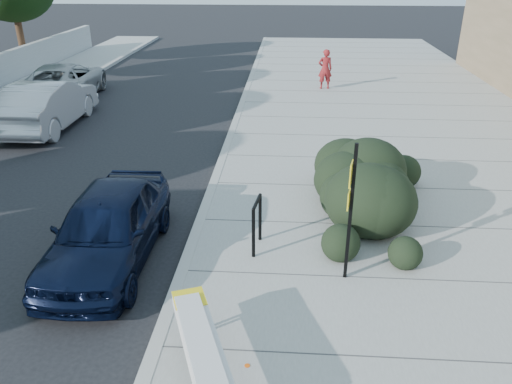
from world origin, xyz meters
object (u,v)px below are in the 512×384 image
bench (202,346)px  sign_post (350,205)px  sedan_navy (108,227)px  suv_silver (63,81)px  wagon_silver (47,104)px  bike_rack (257,220)px  pedestrian (325,69)px

bench → sign_post: bearing=28.7°
sign_post → bench: bearing=-117.8°
sedan_navy → suv_silver: suv_silver is taller
wagon_silver → bike_rack: bearing=134.2°
bench → sign_post: (2.16, 2.54, 0.91)m
bike_rack → sign_post: sign_post is taller
sedan_navy → sign_post: bearing=-6.7°
bike_rack → suv_silver: bearing=135.0°
bike_rack → suv_silver: size_ratio=0.19×
pedestrian → sedan_navy: bearing=62.7°
sedan_navy → wagon_silver: size_ratio=0.85×
bench → bike_rack: (0.51, 3.43, 0.09)m
pedestrian → bench: bearing=73.4°
bench → wagon_silver: size_ratio=0.46×
bench → wagon_silver: bearing=101.9°
suv_silver → bench: bearing=113.4°
bench → pedestrian: pedestrian is taller
sign_post → sedan_navy: bearing=-173.8°
sign_post → pedestrian: 14.52m
bench → bike_rack: 3.47m
sign_post → suv_silver: size_ratio=0.47×
sign_post → wagon_silver: (-9.41, 8.68, -0.78)m
pedestrian → sign_post: bearing=80.4°
sedan_navy → bike_rack: bearing=7.5°
bench → sedan_navy: size_ratio=0.54×
sign_post → suv_silver: (-10.47, 12.46, -0.84)m
wagon_silver → sedan_navy: bearing=120.4°
bike_rack → suv_silver: (-8.82, 11.57, -0.02)m
wagon_silver → bench: bearing=122.2°
sign_post → wagon_silver: sign_post is taller
wagon_silver → suv_silver: (-1.06, 3.78, -0.07)m
bike_rack → wagon_silver: (-7.76, 7.79, 0.05)m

